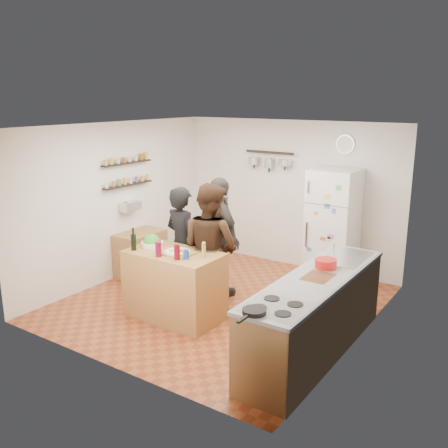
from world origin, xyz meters
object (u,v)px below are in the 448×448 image
Objects in this scene: person_center at (210,247)px; side_table at (141,254)px; salad_bowl at (152,244)px; wall_clock at (345,144)px; prep_island at (175,285)px; red_bowl at (326,263)px; counter_run at (315,316)px; wine_bottle at (134,242)px; fridge at (333,226)px; person_back at (219,238)px; skillet at (254,311)px; salt_canister at (186,254)px; pepper_mill at (204,251)px; person_left at (182,245)px.

person_center is 2.22× the size of side_table.
salad_bowl is 3.41m from wall_clock.
red_bowl is at bearing 15.31° from prep_island.
person_center is 0.68× the size of counter_run.
wine_bottle reaches higher than prep_island.
person_center reaches higher than prep_island.
wine_bottle is 2.53m from counter_run.
fridge is (0.96, 1.97, 0.01)m from person_center.
salad_bowl is at bearing 89.80° from person_back.
prep_island is 4.17× the size of wall_clock.
red_bowl reaches higher than side_table.
fridge is at bearing 100.48° from skillet.
salt_canister is 0.52× the size of skillet.
skillet is (1.54, -0.93, -0.03)m from salt_canister.
side_table is (-3.44, 0.77, -0.09)m from counter_run.
skillet is 0.76× the size of wall_clock.
counter_run is (1.49, 0.12, -0.54)m from pepper_mill.
person_center is at bearing 116.11° from pepper_mill.
counter_run is 1.32m from skillet.
salt_canister is 0.40× the size of wall_clock.
red_bowl is 0.32× the size of side_table.
person_left reaches higher than salad_bowl.
salt_canister is 0.84m from person_left.
salad_bowl is 0.18× the size of person_left.
person_back is at bearing -122.05° from wall_clock.
pepper_mill reaches higher than skillet.
side_table is (-1.08, 0.89, -0.57)m from salad_bowl.
salad_bowl is 2.51m from skillet.
person_left is at bearing 70.27° from salad_bowl.
person_back is at bearing 65.36° from wine_bottle.
fridge is 6.00× the size of wall_clock.
salad_bowl is 0.79m from person_center.
skillet is (2.10, -1.55, 0.10)m from person_left.
side_table is (-1.00, 1.16, -0.65)m from wine_bottle.
salt_canister reaches higher than side_table.
person_left is (-0.56, 0.62, -0.13)m from salt_canister.
skillet is 0.13× the size of fridge.
skillet is 3.93m from side_table.
person_center is at bearing -179.26° from red_bowl.
pepper_mill reaches higher than salt_canister.
red_bowl is 3.47m from side_table.
pepper_mill is 1.01m from person_back.
fridge is (1.19, 2.47, 0.45)m from prep_island.
person_back reaches higher than skillet.
person_center is 5.92× the size of wall_clock.
salt_canister is (0.80, 0.10, -0.05)m from wine_bottle.
wall_clock reaches higher than prep_island.
red_bowl is (1.89, 0.52, 0.52)m from prep_island.
prep_island is at bearing -164.69° from red_bowl.
salad_bowl is 0.17× the size of person_back.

